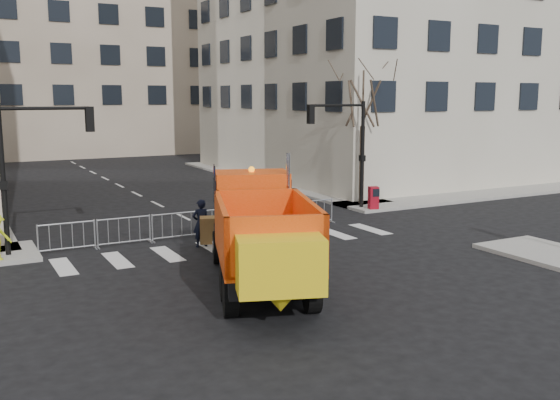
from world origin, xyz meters
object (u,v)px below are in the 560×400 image
cop_c (249,224)px  cop_a (201,223)px  newspaper_box (373,198)px  cop_b (234,218)px  plow_truck (260,231)px

cop_c → cop_a: bearing=-65.3°
cop_a → newspaper_box: size_ratio=1.65×
cop_a → cop_b: (1.56, 0.46, -0.03)m
plow_truck → cop_b: plow_truck is taller
cop_b → newspaper_box: 8.89m
cop_a → cop_c: bearing=164.6°
plow_truck → cop_a: size_ratio=5.65×
cop_c → newspaper_box: bearing=152.7°
plow_truck → cop_c: 5.55m
plow_truck → cop_a: (0.30, 5.59, -0.81)m
cop_b → cop_c: bearing=90.3°
plow_truck → newspaper_box: plow_truck is taller
cop_b → newspaper_box: bearing=-175.8°
cop_a → cop_b: 1.63m
cop_a → newspaper_box: cop_a is taller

